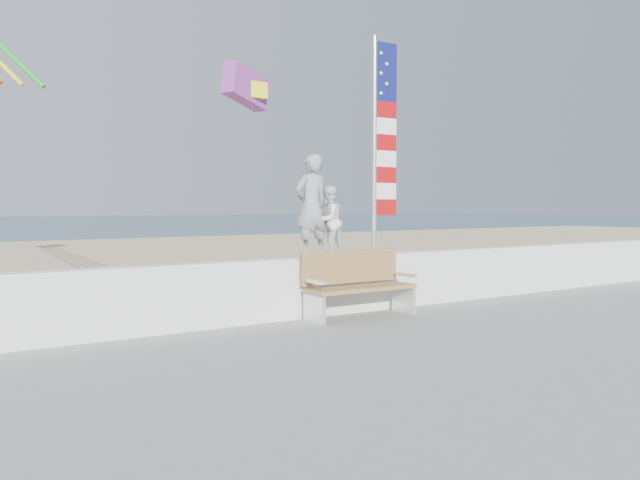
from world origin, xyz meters
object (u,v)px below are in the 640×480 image
Objects in this scene: child at (329,221)px; flag at (380,136)px; adult at (311,206)px; bench at (357,283)px.

flag is at bearing 160.73° from child.
flag reaches higher than adult.
adult is 1.37m from bench.
flag reaches higher than child.
child is (0.32, 0.00, -0.23)m from adult.
bench is 0.51× the size of flag.
bench is (0.21, -0.45, -0.94)m from child.
child is 0.61× the size of bench.
adult is 1.43× the size of child.
child is 1.71m from flag.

